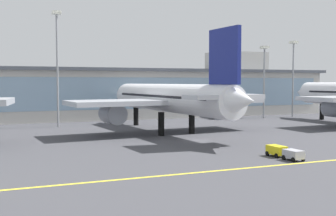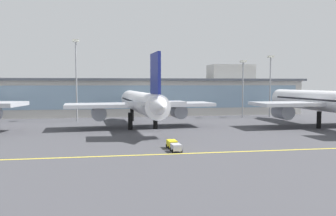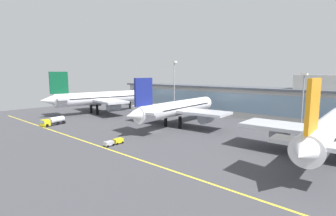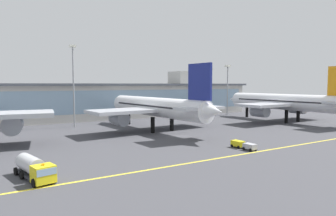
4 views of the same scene
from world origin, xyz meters
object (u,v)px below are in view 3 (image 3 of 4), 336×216
object	(u,v)px
airliner_near_left	(100,98)
apron_light_mast_east	(303,92)
airliner_far_right	(328,130)
airliner_near_right	(178,108)
apron_light_mast_west	(174,80)
baggage_tug_near	(114,142)
fuel_tanker_truck	(53,121)

from	to	relation	value
airliner_near_left	apron_light_mast_east	xyz separation A→B (m)	(81.51, 22.18, 5.65)
airliner_far_right	airliner_near_left	bearing A→B (deg)	85.71
airliner_near_right	airliner_far_right	size ratio (longest dim) A/B	0.96
airliner_near_right	apron_light_mast_west	bearing A→B (deg)	38.41
airliner_near_left	airliner_near_right	size ratio (longest dim) A/B	1.04
apron_light_mast_east	airliner_near_left	bearing A→B (deg)	-164.78
baggage_tug_near	airliner_near_right	bearing A→B (deg)	3.22
airliner_near_left	apron_light_mast_west	distance (m)	36.20
apron_light_mast_east	fuel_tanker_truck	bearing A→B (deg)	-144.84
baggage_tug_near	fuel_tanker_truck	bearing A→B (deg)	86.50
airliner_far_right	baggage_tug_near	world-z (taller)	airliner_far_right
airliner_far_right	apron_light_mast_west	world-z (taller)	apron_light_mast_west
apron_light_mast_west	apron_light_mast_east	world-z (taller)	apron_light_mast_west
airliner_near_right	apron_light_mast_east	xyz separation A→B (m)	(35.43, 20.33, 6.41)
airliner_near_right	airliner_far_right	xyz separation A→B (m)	(47.21, -5.47, 0.21)
airliner_near_left	airliner_far_right	xyz separation A→B (m)	(93.29, -3.62, -0.56)
airliner_near_left	baggage_tug_near	world-z (taller)	airliner_near_left
baggage_tug_near	apron_light_mast_east	size ratio (longest dim) A/B	0.30
fuel_tanker_truck	apron_light_mast_east	size ratio (longest dim) A/B	0.49
fuel_tanker_truck	apron_light_mast_east	xyz separation A→B (m)	(70.49, 49.64, 11.30)
airliner_near_left	fuel_tanker_truck	size ratio (longest dim) A/B	5.52
airliner_far_right	baggage_tug_near	distance (m)	50.86
airliner_near_left	apron_light_mast_west	xyz separation A→B (m)	(28.41, 20.69, 8.68)
airliner_near_right	fuel_tanker_truck	xyz separation A→B (m)	(-35.05, -29.31, -4.89)
fuel_tanker_truck	baggage_tug_near	bearing A→B (deg)	77.01
airliner_near_right	airliner_near_left	bearing A→B (deg)	87.54
airliner_near_right	baggage_tug_near	xyz separation A→B (m)	(3.01, -29.96, -5.61)
airliner_far_right	apron_light_mast_east	size ratio (longest dim) A/B	2.75
airliner_near_right	apron_light_mast_east	bearing A→B (deg)	-64.91
apron_light_mast_west	apron_light_mast_east	size ratio (longest dim) A/B	1.29
airliner_near_right	apron_light_mast_west	world-z (taller)	apron_light_mast_west
airliner_near_right	apron_light_mast_west	xyz separation A→B (m)	(-17.67, 18.84, 9.45)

